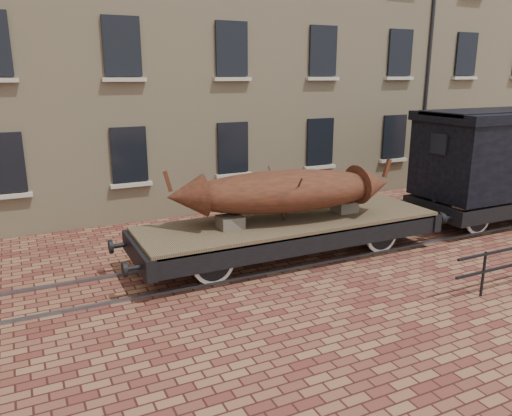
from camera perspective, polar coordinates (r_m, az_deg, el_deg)
name	(u,v)px	position (r m, az deg, el deg)	size (l,w,h in m)	color
ground	(275,260)	(12.84, 2.15, -5.99)	(90.00, 90.00, 0.00)	#58261F
warehouse_cream	(228,15)	(22.43, -3.26, 21.16)	(40.00, 10.19, 14.00)	tan
rail_track	(275,259)	(12.83, 2.15, -5.86)	(30.00, 1.52, 0.06)	#59595E
flatcar_wagon	(290,227)	(12.77, 3.94, -2.20)	(8.80, 2.39, 1.33)	brown
iron_boat	(284,191)	(12.42, 3.24, 1.96)	(5.89, 2.41, 1.44)	#622B17
goods_van	(508,152)	(17.67, 26.87, 5.73)	(6.90, 2.51, 3.57)	black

